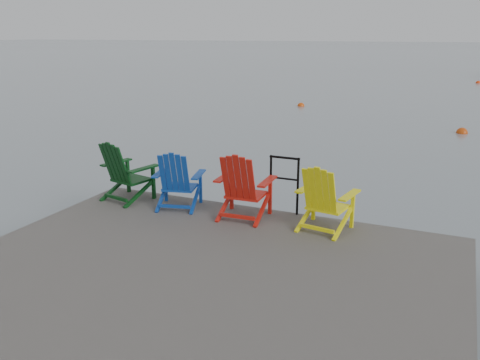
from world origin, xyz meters
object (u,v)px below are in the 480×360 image
at_px(buoy_a, 462,133).
at_px(buoy_d, 478,83).
at_px(chair_green, 125,171).
at_px(buoy_b, 301,106).
at_px(handrail, 284,179).
at_px(chair_blue, 178,179).
at_px(chair_red, 243,186).
at_px(chair_yellow, 325,198).

distance_m(buoy_a, buoy_d, 19.37).
height_order(chair_green, buoy_b, chair_green).
bearing_deg(buoy_a, buoy_d, 87.99).
bearing_deg(buoy_b, chair_green, -83.61).
height_order(handrail, chair_green, chair_green).
relative_size(handrail, chair_blue, 0.96).
distance_m(handrail, buoy_d, 30.57).
xyz_separation_m(chair_blue, chair_red, (1.14, -0.01, 0.04)).
distance_m(chair_red, chair_yellow, 1.24).
bearing_deg(handrail, buoy_a, 77.48).
bearing_deg(chair_yellow, buoy_d, 94.73).
height_order(chair_blue, buoy_b, chair_blue).
height_order(chair_yellow, buoy_a, chair_yellow).
bearing_deg(chair_yellow, buoy_a, 90.76).
xyz_separation_m(handrail, chair_yellow, (0.76, -0.47, -0.06)).
height_order(chair_red, buoy_d, chair_red).
bearing_deg(chair_green, chair_red, 12.90).
relative_size(handrail, chair_yellow, 0.94).
height_order(chair_yellow, buoy_d, chair_yellow).
bearing_deg(chair_blue, buoy_a, 55.90).
bearing_deg(chair_yellow, chair_red, -170.46).
relative_size(chair_green, buoy_d, 3.11).
distance_m(chair_blue, chair_red, 1.14).
xyz_separation_m(chair_green, chair_yellow, (3.38, 0.00, -0.02)).
distance_m(chair_red, buoy_d, 31.10).
bearing_deg(handrail, chair_red, -134.82).
relative_size(handrail, chair_red, 0.88).
xyz_separation_m(handrail, chair_blue, (-1.62, -0.47, -0.07)).
xyz_separation_m(buoy_b, buoy_d, (7.49, 15.30, 0.00)).
height_order(handrail, chair_red, chair_red).
bearing_deg(chair_red, buoy_a, 73.11).
distance_m(chair_green, chair_blue, 1.00).
bearing_deg(buoy_a, chair_yellow, -98.36).
relative_size(buoy_b, buoy_d, 0.99).
bearing_deg(chair_blue, chair_green, 165.90).
relative_size(chair_blue, buoy_d, 2.90).
relative_size(chair_green, chair_yellow, 1.05).
distance_m(chair_red, buoy_a, 11.93).
distance_m(chair_blue, buoy_b, 15.83).
xyz_separation_m(chair_green, buoy_d, (5.74, 30.87, -1.01)).
xyz_separation_m(chair_blue, buoy_d, (4.74, 30.86, -0.97)).
distance_m(chair_green, chair_yellow, 3.38).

